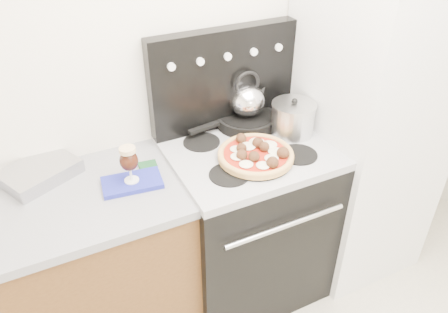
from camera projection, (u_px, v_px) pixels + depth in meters
room_shell at (381, 210)px, 1.21m from camera, size 3.52×3.01×2.52m
base_cabinet at (28, 296)px, 1.96m from camera, size 1.45×0.60×0.86m
stove_body at (246, 223)px, 2.35m from camera, size 0.76×0.65×0.88m
cooktop at (249, 152)px, 2.09m from camera, size 0.76×0.65×0.04m
backguard at (223, 79)px, 2.14m from camera, size 0.76×0.08×0.50m
fridge at (367, 114)px, 2.30m from camera, size 0.64×0.68×1.90m
foil_sheet at (40, 172)px, 1.90m from camera, size 0.37×0.33×0.06m
oven_mitt at (132, 183)px, 1.87m from camera, size 0.27×0.18×0.02m
beer_glass at (129, 164)px, 1.82m from camera, size 0.10×0.10×0.17m
pizza_pan at (255, 159)px, 2.00m from camera, size 0.42×0.42×0.01m
pizza at (256, 153)px, 1.98m from camera, size 0.36×0.36×0.05m
skillet at (246, 120)px, 2.26m from camera, size 0.35×0.35×0.06m
tea_kettle at (247, 97)px, 2.18m from camera, size 0.22×0.22×0.20m
stock_pot at (293, 119)px, 2.16m from camera, size 0.23×0.23×0.15m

